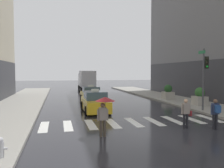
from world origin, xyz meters
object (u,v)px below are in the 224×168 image
Objects in this scene: pedestrian_with_backpack at (216,112)px; taxi_lead at (95,102)px; taxi_second at (91,95)px; box_truck at (87,80)px; planter_near_corner at (200,97)px; fire_hydrant at (0,147)px; traffic_light_pole at (205,71)px; pedestrian_with_umbrella at (104,106)px; planter_mid_block at (168,92)px; pedestrian_with_handbag at (186,112)px.

taxi_lead is at bearing 127.79° from pedestrian_with_backpack.
taxi_second reaches higher than pedestrian_with_backpack.
box_truck reaches higher than planter_near_corner.
traffic_light_pole is at bearing 29.24° from fire_hydrant.
box_truck is 27.06m from pedestrian_with_umbrella.
fire_hydrant is (-4.15, -2.26, -1.01)m from pedestrian_with_umbrella.
pedestrian_with_umbrella is at bearing -150.47° from traffic_light_pole.
planter_near_corner reaches higher than fire_hydrant.
pedestrian_with_backpack is 1.03× the size of planter_mid_block.
planter_mid_block is at bearing 97.03° from planter_near_corner.
traffic_light_pole is 10.50m from pedestrian_with_umbrella.
planter_near_corner is (8.01, -19.18, -0.98)m from box_truck.
fire_hydrant is 0.45× the size of planter_near_corner.
traffic_light_pole is 15.33m from fire_hydrant.
pedestrian_with_handbag is at bearing 17.85° from fire_hydrant.
planter_near_corner is at bearing -31.80° from taxi_second.
pedestrian_with_handbag is (-1.50, 0.50, -0.04)m from pedestrian_with_backpack.
traffic_light_pole is at bearing -47.03° from taxi_second.
pedestrian_with_umbrella is 13.01m from planter_near_corner.
pedestrian_with_handbag is at bearing 7.22° from pedestrian_with_umbrella.
taxi_lead reaches higher than planter_mid_block.
traffic_light_pole is at bearing -95.92° from planter_mid_block.
box_truck is at bearing 98.14° from pedestrian_with_backpack.
pedestrian_with_umbrella is (-1.22, -13.47, 0.79)m from taxi_second.
traffic_light_pole reaches higher than pedestrian_with_backpack.
fire_hydrant is 20.51m from planter_mid_block.
taxi_second is 2.76× the size of pedestrian_with_backpack.
taxi_lead is 9.74m from planter_near_corner.
pedestrian_with_handbag is 2.29× the size of fire_hydrant.
box_truck is 10.50× the size of fire_hydrant.
taxi_second reaches higher than fire_hydrant.
planter_mid_block is (0.79, 7.66, -2.38)m from traffic_light_pole.
traffic_light_pole is 2.91× the size of pedestrian_with_backpack.
taxi_lead is (-8.32, 2.15, -2.53)m from traffic_light_pole.
pedestrian_with_handbag is (4.74, 0.60, -0.58)m from pedestrian_with_umbrella.
box_truck reaches higher than fire_hydrant.
planter_near_corner is (4.18, 7.67, -0.10)m from pedestrian_with_backpack.
planter_mid_block reaches higher than fire_hydrant.
box_truck reaches higher than pedestrian_with_backpack.
taxi_lead and taxi_second have the same top height.
pedestrian_with_umbrella reaches higher than pedestrian_with_handbag.
fire_hydrant is at bearing -102.65° from box_truck.
pedestrian_with_handbag is (4.05, -6.66, 0.21)m from taxi_lead.
box_truck is at bearing 84.95° from taxi_second.
traffic_light_pole is 6.63m from pedestrian_with_handbag.
taxi_lead is at bearing 121.32° from pedestrian_with_handbag.
pedestrian_with_umbrella reaches higher than taxi_second.
traffic_light_pole reaches higher than pedestrian_with_handbag.
box_truck is (-6.60, 21.84, -1.41)m from traffic_light_pole.
box_truck reaches higher than pedestrian_with_handbag.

